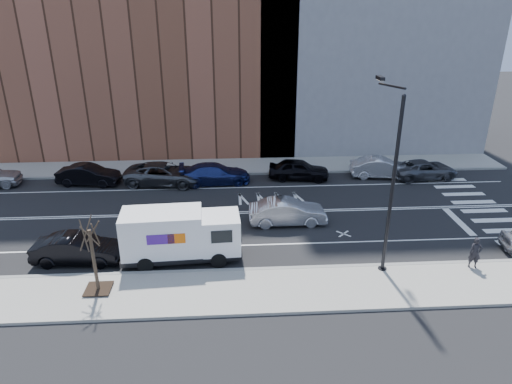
{
  "coord_description": "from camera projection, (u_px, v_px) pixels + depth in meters",
  "views": [
    {
      "loc": [
        -0.66,
        -26.87,
        12.84
      ],
      "look_at": [
        0.99,
        0.09,
        1.4
      ],
      "focal_mm": 32.0,
      "sensor_mm": 36.0,
      "label": 1
    }
  ],
  "objects": [
    {
      "name": "ground",
      "position": [
        241.0,
        213.0,
        29.74
      ],
      "size": [
        120.0,
        120.0,
        0.0
      ],
      "primitive_type": "plane",
      "color": "black",
      "rests_on": "ground"
    },
    {
      "name": "near_parked_rear_a",
      "position": [
        78.0,
        249.0,
        23.9
      ],
      "size": [
        4.7,
        1.86,
        1.52
      ],
      "primitive_type": "imported",
      "rotation": [
        0.0,
        0.0,
        1.52
      ],
      "color": "black",
      "rests_on": "ground"
    },
    {
      "name": "far_parked_f",
      "position": [
        381.0,
        168.0,
        35.42
      ],
      "size": [
        4.87,
        2.12,
        1.56
      ],
      "primitive_type": "imported",
      "rotation": [
        0.0,
        0.0,
        1.47
      ],
      "color": "silver",
      "rests_on": "ground"
    },
    {
      "name": "far_parked_e",
      "position": [
        299.0,
        169.0,
        35.02
      ],
      "size": [
        4.82,
        2.47,
        1.57
      ],
      "primitive_type": "imported",
      "rotation": [
        0.0,
        0.0,
        1.43
      ],
      "color": "black",
      "rests_on": "ground"
    },
    {
      "name": "street_tree",
      "position": [
        95.0,
        266.0,
        21.07
      ],
      "size": [
        1.2,
        1.2,
        3.75
      ],
      "color": "black",
      "rests_on": "ground"
    },
    {
      "name": "road_markings",
      "position": [
        241.0,
        213.0,
        29.74
      ],
      "size": [
        40.0,
        8.6,
        0.01
      ],
      "primitive_type": null,
      "color": "white",
      "rests_on": "ground"
    },
    {
      "name": "far_parked_b",
      "position": [
        89.0,
        175.0,
        34.02
      ],
      "size": [
        4.75,
        2.17,
        1.51
      ],
      "primitive_type": "imported",
      "rotation": [
        0.0,
        0.0,
        1.44
      ],
      "color": "black",
      "rests_on": "ground"
    },
    {
      "name": "far_parked_d",
      "position": [
        215.0,
        174.0,
        34.24
      ],
      "size": [
        5.41,
        2.53,
        1.53
      ],
      "primitive_type": "imported",
      "rotation": [
        0.0,
        0.0,
        1.64
      ],
      "color": "navy",
      "rests_on": "ground"
    },
    {
      "name": "crosswalk",
      "position": [
        479.0,
        206.0,
        30.64
      ],
      "size": [
        3.0,
        14.0,
        0.01
      ],
      "primitive_type": null,
      "color": "white",
      "rests_on": "ground"
    },
    {
      "name": "sidewalk_near",
      "position": [
        247.0,
        291.0,
        21.63
      ],
      "size": [
        44.0,
        3.6,
        0.15
      ],
      "primitive_type": "cube",
      "color": "gray",
      "rests_on": "ground"
    },
    {
      "name": "pedestrian",
      "position": [
        475.0,
        253.0,
        23.1
      ],
      "size": [
        0.67,
        0.51,
        1.67
      ],
      "primitive_type": "imported",
      "rotation": [
        0.0,
        0.0,
        -0.19
      ],
      "color": "black",
      "rests_on": "sidewalk_near"
    },
    {
      "name": "fedex_van",
      "position": [
        180.0,
        235.0,
        23.83
      ],
      "size": [
        6.32,
        2.48,
        2.84
      ],
      "rotation": [
        0.0,
        0.0,
        0.05
      ],
      "color": "black",
      "rests_on": "ground"
    },
    {
      "name": "curb_near",
      "position": [
        245.0,
        270.0,
        23.28
      ],
      "size": [
        44.0,
        0.25,
        0.17
      ],
      "primitive_type": "cube",
      "color": "gray",
      "rests_on": "ground"
    },
    {
      "name": "sidewalk_far",
      "position": [
        238.0,
        166.0,
        37.8
      ],
      "size": [
        44.0,
        3.6,
        0.15
      ],
      "primitive_type": "cube",
      "color": "gray",
      "rests_on": "ground"
    },
    {
      "name": "streetlight",
      "position": [
        390.0,
        175.0,
        21.8
      ],
      "size": [
        0.44,
        4.02,
        9.34
      ],
      "color": "black",
      "rests_on": "ground"
    },
    {
      "name": "bldg_brick",
      "position": [
        141.0,
        22.0,
        39.34
      ],
      "size": [
        26.0,
        10.0,
        22.0
      ],
      "primitive_type": "cube",
      "color": "brown",
      "rests_on": "ground"
    },
    {
      "name": "driving_sedan",
      "position": [
        287.0,
        212.0,
        28.04
      ],
      "size": [
        4.76,
        1.72,
        1.56
      ],
      "primitive_type": "imported",
      "rotation": [
        0.0,
        0.0,
        1.59
      ],
      "color": "silver",
      "rests_on": "ground"
    },
    {
      "name": "far_parked_c",
      "position": [
        164.0,
        174.0,
        34.07
      ],
      "size": [
        6.04,
        3.28,
        1.61
      ],
      "primitive_type": "imported",
      "rotation": [
        0.0,
        0.0,
        1.46
      ],
      "color": "#45474C",
      "rests_on": "ground"
    },
    {
      "name": "curb_far",
      "position": [
        238.0,
        174.0,
        36.15
      ],
      "size": [
        44.0,
        0.25,
        0.17
      ],
      "primitive_type": "cube",
      "color": "gray",
      "rests_on": "ground"
    },
    {
      "name": "far_parked_g",
      "position": [
        424.0,
        169.0,
        35.28
      ],
      "size": [
        5.21,
        2.73,
        1.4
      ],
      "primitive_type": "imported",
      "rotation": [
        0.0,
        0.0,
        1.65
      ],
      "color": "#4B4C52",
      "rests_on": "ground"
    }
  ]
}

